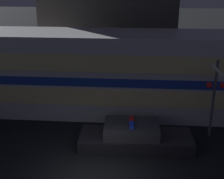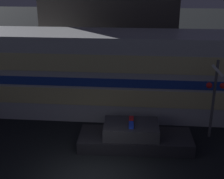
% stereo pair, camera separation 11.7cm
% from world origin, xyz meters
% --- Properties ---
extents(train, '(21.90, 3.03, 4.37)m').
position_xyz_m(train, '(-0.84, 6.58, 2.18)').
color(train, '#B7BABF').
rests_on(train, ground_plane).
extents(police_car, '(4.98, 1.88, 1.23)m').
position_xyz_m(police_car, '(1.48, 2.93, 0.45)').
color(police_car, black).
rests_on(police_car, ground_plane).
extents(crossing_signal_near, '(0.85, 0.34, 3.72)m').
position_xyz_m(crossing_signal_near, '(4.99, 4.04, 2.19)').
color(crossing_signal_near, '#4C4C51').
rests_on(crossing_signal_near, ground_plane).
extents(building_left, '(8.90, 5.63, 10.16)m').
position_xyz_m(building_left, '(-0.45, 13.30, 5.08)').
color(building_left, '#47423D').
rests_on(building_left, ground_plane).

